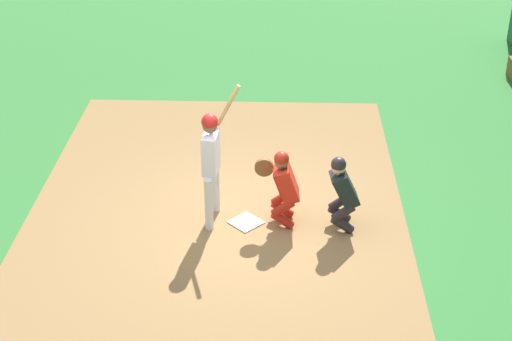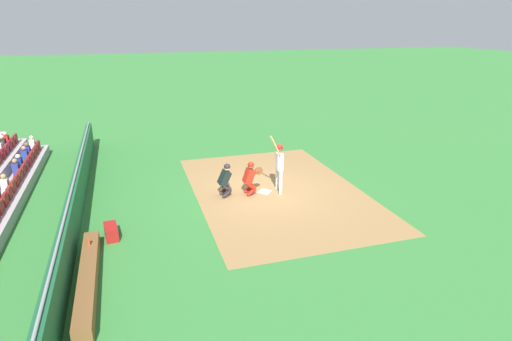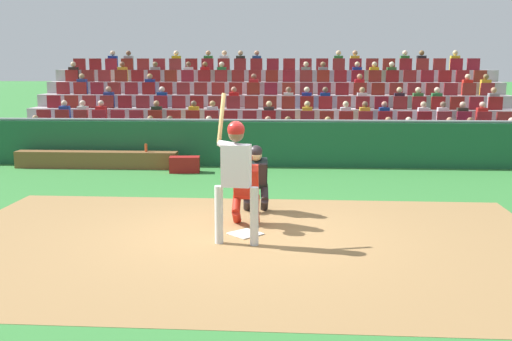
{
  "view_description": "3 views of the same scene",
  "coord_description": "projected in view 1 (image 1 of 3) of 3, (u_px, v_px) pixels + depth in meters",
  "views": [
    {
      "loc": [
        -10.42,
        -0.41,
        6.81
      ],
      "look_at": [
        -0.3,
        -0.17,
        1.14
      ],
      "focal_mm": 54.02,
      "sensor_mm": 36.0,
      "label": 1
    },
    {
      "loc": [
        13.82,
        -4.81,
        6.11
      ],
      "look_at": [
        0.28,
        -0.44,
        1.02
      ],
      "focal_mm": 29.09,
      "sensor_mm": 36.0,
      "label": 2
    },
    {
      "loc": [
        -0.74,
        9.48,
        2.74
      ],
      "look_at": [
        -0.13,
        -0.8,
        0.91
      ],
      "focal_mm": 42.76,
      "sensor_mm": 36.0,
      "label": 3
    }
  ],
  "objects": [
    {
      "name": "ground_plane",
      "position": [
        246.0,
        223.0,
        12.42
      ],
      "size": [
        160.0,
        160.0,
        0.0
      ],
      "primitive_type": "plane",
      "color": "#337A35"
    },
    {
      "name": "infield_dirt_patch",
      "position": [
        215.0,
        222.0,
        12.43
      ],
      "size": [
        9.61,
        6.29,
        0.01
      ],
      "primitive_type": "cube",
      "rotation": [
        0.0,
        0.0,
        -0.01
      ],
      "color": "#987245",
      "rests_on": "ground_plane"
    },
    {
      "name": "home_plate_marker",
      "position": [
        246.0,
        222.0,
        12.41
      ],
      "size": [
        0.62,
        0.62,
        0.02
      ],
      "primitive_type": "cube",
      "rotation": [
        0.0,
        0.0,
        0.79
      ],
      "color": "white",
      "rests_on": "infield_dirt_patch"
    },
    {
      "name": "batter_at_plate",
      "position": [
        211.0,
        155.0,
        11.94
      ],
      "size": [
        0.69,
        0.6,
        2.28
      ],
      "color": "silver",
      "rests_on": "ground_plane"
    },
    {
      "name": "catcher_crouching",
      "position": [
        283.0,
        183.0,
        12.09
      ],
      "size": [
        0.46,
        0.72,
        1.3
      ],
      "color": "#AF1F12",
      "rests_on": "ground_plane"
    },
    {
      "name": "home_plate_umpire",
      "position": [
        342.0,
        190.0,
        11.98
      ],
      "size": [
        0.49,
        0.5,
        1.28
      ],
      "color": "#292124",
      "rests_on": "ground_plane"
    }
  ]
}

